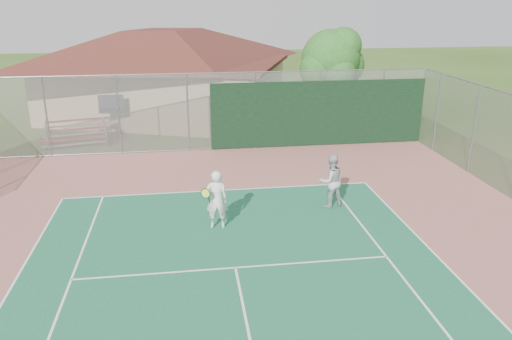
# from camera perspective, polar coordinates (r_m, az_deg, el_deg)

# --- Properties ---
(back_fence) EXTENTS (20.08, 0.11, 3.53)m
(back_fence) POSITION_cam_1_polar(r_m,az_deg,el_deg) (22.72, 0.13, 6.55)
(back_fence) COLOR gray
(back_fence) RESTS_ON ground
(side_fence_right) EXTENTS (0.08, 9.00, 3.50)m
(side_fence_right) POSITION_cam_1_polar(r_m,az_deg,el_deg) (21.25, 23.64, 4.23)
(side_fence_right) COLOR gray
(side_fence_right) RESTS_ON ground
(clubhouse) EXTENTS (15.77, 13.07, 5.83)m
(clubhouse) POSITION_cam_1_polar(r_m,az_deg,el_deg) (29.36, -10.39, 11.74)
(clubhouse) COLOR tan
(clubhouse) RESTS_ON ground
(bleachers) EXTENTS (3.10, 2.16, 1.05)m
(bleachers) POSITION_cam_1_polar(r_m,az_deg,el_deg) (25.27, -19.89, 4.10)
(bleachers) COLOR #AF2D28
(bleachers) RESTS_ON ground
(tree) EXTENTS (3.69, 3.50, 5.15)m
(tree) POSITION_cam_1_polar(r_m,az_deg,el_deg) (27.49, 8.71, 12.22)
(tree) COLOR #3A2115
(tree) RESTS_ON ground
(player_white_front) EXTENTS (0.85, 0.66, 1.82)m
(player_white_front) POSITION_cam_1_polar(r_m,az_deg,el_deg) (15.00, -4.54, -3.43)
(player_white_front) COLOR silver
(player_white_front) RESTS_ON ground
(player_grey_back) EXTENTS (1.02, 0.88, 1.80)m
(player_grey_back) POSITION_cam_1_polar(r_m,az_deg,el_deg) (16.65, 8.52, -1.30)
(player_grey_back) COLOR #ADAFB2
(player_grey_back) RESTS_ON ground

